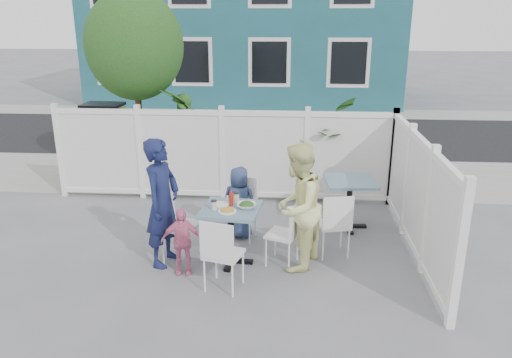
# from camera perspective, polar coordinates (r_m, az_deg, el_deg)

# --- Properties ---
(ground) EXTENTS (80.00, 80.00, 0.00)m
(ground) POSITION_cam_1_polar(r_m,az_deg,el_deg) (6.77, -7.36, -9.53)
(ground) COLOR slate
(near_sidewalk) EXTENTS (24.00, 2.60, 0.01)m
(near_sidewalk) POSITION_cam_1_polar(r_m,az_deg,el_deg) (10.23, -3.25, 0.47)
(near_sidewalk) COLOR gray
(near_sidewalk) RESTS_ON ground
(street) EXTENTS (24.00, 5.00, 0.01)m
(street) POSITION_cam_1_polar(r_m,az_deg,el_deg) (13.78, -1.30, 5.21)
(street) COLOR black
(street) RESTS_ON ground
(far_sidewalk) EXTENTS (24.00, 1.60, 0.01)m
(far_sidewalk) POSITION_cam_1_polar(r_m,az_deg,el_deg) (16.80, -0.30, 7.64)
(far_sidewalk) COLOR gray
(far_sidewalk) RESTS_ON ground
(building) EXTENTS (11.00, 6.00, 6.00)m
(building) POSITION_cam_1_polar(r_m,az_deg,el_deg) (19.93, -1.02, 18.01)
(building) COLOR #1B555C
(building) RESTS_ON ground
(fence_back) EXTENTS (5.86, 0.08, 1.60)m
(fence_back) POSITION_cam_1_polar(r_m,az_deg,el_deg) (8.67, -3.85, 2.50)
(fence_back) COLOR white
(fence_back) RESTS_ON ground
(fence_right) EXTENTS (0.08, 3.66, 1.60)m
(fence_right) POSITION_cam_1_polar(r_m,az_deg,el_deg) (7.09, 17.93, -2.08)
(fence_right) COLOR white
(fence_right) RESTS_ON ground
(tree) EXTENTS (1.80, 1.62, 3.59)m
(tree) POSITION_cam_1_polar(r_m,az_deg,el_deg) (9.61, -13.76, 14.56)
(tree) COLOR #382316
(tree) RESTS_ON ground
(utility_cabinet) EXTENTS (0.76, 0.56, 1.35)m
(utility_cabinet) POSITION_cam_1_polar(r_m,az_deg,el_deg) (10.87, -16.80, 4.44)
(utility_cabinet) COLOR gold
(utility_cabinet) RESTS_ON ground
(potted_shrub_a) EXTENTS (1.42, 1.42, 1.88)m
(potted_shrub_a) POSITION_cam_1_polar(r_m,az_deg,el_deg) (9.44, -8.30, 4.65)
(potted_shrub_a) COLOR #1B3C12
(potted_shrub_a) RESTS_ON ground
(potted_shrub_b) EXTENTS (1.72, 1.85, 1.70)m
(potted_shrub_b) POSITION_cam_1_polar(r_m,az_deg,el_deg) (9.16, 6.64, 3.71)
(potted_shrub_b) COLOR #1B3C12
(potted_shrub_b) RESTS_ON ground
(main_table) EXTENTS (0.81, 0.81, 0.78)m
(main_table) POSITION_cam_1_polar(r_m,az_deg,el_deg) (6.51, -2.87, -4.74)
(main_table) COLOR slate
(main_table) RESTS_ON ground
(spare_table) EXTENTS (0.78, 0.78, 0.78)m
(spare_table) POSITION_cam_1_polar(r_m,az_deg,el_deg) (7.68, 10.68, -1.35)
(spare_table) COLOR slate
(spare_table) RESTS_ON ground
(chair_left) EXTENTS (0.52, 0.54, 1.00)m
(chair_left) POSITION_cam_1_polar(r_m,az_deg,el_deg) (6.69, -9.27, -4.46)
(chair_left) COLOR white
(chair_left) RESTS_ON ground
(chair_right) EXTENTS (0.48, 0.49, 0.86)m
(chair_right) POSITION_cam_1_polar(r_m,az_deg,el_deg) (6.49, 3.64, -5.78)
(chair_right) COLOR white
(chair_right) RESTS_ON ground
(chair_back) EXTENTS (0.47, 0.45, 0.89)m
(chair_back) POSITION_cam_1_polar(r_m,az_deg,el_deg) (7.29, -1.57, -2.80)
(chair_back) COLOR white
(chair_back) RESTS_ON ground
(chair_near) EXTENTS (0.51, 0.50, 0.92)m
(chair_near) POSITION_cam_1_polar(r_m,az_deg,el_deg) (5.88, -4.04, -8.13)
(chair_near) COLOR white
(chair_near) RESTS_ON ground
(chair_spare) EXTENTS (0.48, 0.47, 0.90)m
(chair_spare) POSITION_cam_1_polar(r_m,az_deg,el_deg) (6.75, 9.03, -4.75)
(chair_spare) COLOR white
(chair_spare) RESTS_ON ground
(man) EXTENTS (0.55, 0.70, 1.69)m
(man) POSITION_cam_1_polar(r_m,az_deg,el_deg) (6.52, -10.65, -2.68)
(man) COLOR #151B44
(man) RESTS_ON ground
(woman) EXTENTS (0.88, 0.98, 1.66)m
(woman) POSITION_cam_1_polar(r_m,az_deg,el_deg) (6.33, 4.75, -3.22)
(woman) COLOR #EDEF59
(woman) RESTS_ON ground
(boy) EXTENTS (0.58, 0.44, 1.07)m
(boy) POSITION_cam_1_polar(r_m,az_deg,el_deg) (7.29, -1.92, -2.67)
(boy) COLOR navy
(boy) RESTS_ON ground
(toddler) EXTENTS (0.54, 0.29, 0.88)m
(toddler) POSITION_cam_1_polar(r_m,az_deg,el_deg) (6.38, -8.50, -7.03)
(toddler) COLOR pink
(toddler) RESTS_ON ground
(plate_main) EXTENTS (0.24, 0.24, 0.01)m
(plate_main) POSITION_cam_1_polar(r_m,az_deg,el_deg) (6.32, -3.31, -3.69)
(plate_main) COLOR white
(plate_main) RESTS_ON main_table
(plate_side) EXTENTS (0.23, 0.23, 0.02)m
(plate_side) POSITION_cam_1_polar(r_m,az_deg,el_deg) (6.54, -4.12, -2.92)
(plate_side) COLOR white
(plate_side) RESTS_ON main_table
(salad_bowl) EXTENTS (0.25, 0.25, 0.06)m
(salad_bowl) POSITION_cam_1_polar(r_m,az_deg,el_deg) (6.42, -1.09, -3.08)
(salad_bowl) COLOR white
(salad_bowl) RESTS_ON main_table
(coffee_cup_a) EXTENTS (0.08, 0.08, 0.11)m
(coffee_cup_a) POSITION_cam_1_polar(r_m,az_deg,el_deg) (6.38, -4.84, -3.03)
(coffee_cup_a) COLOR beige
(coffee_cup_a) RESTS_ON main_table
(coffee_cup_b) EXTENTS (0.07, 0.07, 0.11)m
(coffee_cup_b) POSITION_cam_1_polar(r_m,az_deg,el_deg) (6.64, -2.27, -2.11)
(coffee_cup_b) COLOR beige
(coffee_cup_b) RESTS_ON main_table
(ketchup_bottle) EXTENTS (0.05, 0.05, 0.17)m
(ketchup_bottle) POSITION_cam_1_polar(r_m,az_deg,el_deg) (6.48, -2.84, -2.35)
(ketchup_bottle) COLOR red
(ketchup_bottle) RESTS_ON main_table
(salt_shaker) EXTENTS (0.03, 0.03, 0.06)m
(salt_shaker) POSITION_cam_1_polar(r_m,az_deg,el_deg) (6.69, -3.32, -2.19)
(salt_shaker) COLOR white
(salt_shaker) RESTS_ON main_table
(pepper_shaker) EXTENTS (0.03, 0.03, 0.07)m
(pepper_shaker) POSITION_cam_1_polar(r_m,az_deg,el_deg) (6.64, -2.97, -2.28)
(pepper_shaker) COLOR black
(pepper_shaker) RESTS_ON main_table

